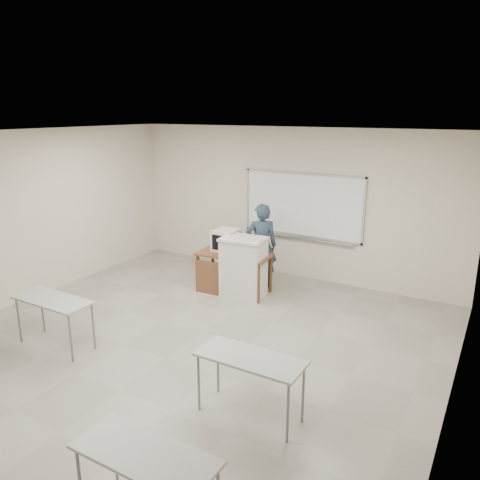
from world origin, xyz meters
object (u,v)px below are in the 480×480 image
Objects in this scene: podium at (243,267)px; keyboard at (248,240)px; laptop at (257,252)px; whiteboard at (303,206)px; mouse at (255,260)px; presenter at (261,246)px; instructor_desk at (231,266)px; crt_monitor at (226,240)px.

keyboard is at bearing -43.60° from podium.
podium reaches higher than laptop.
whiteboard is 8.09× the size of laptop.
keyboard reaches higher than mouse.
whiteboard reaches higher than presenter.
keyboard is at bearing 63.81° from presenter.
instructor_desk is at bearing 29.19° from presenter.
podium is at bearing 51.13° from presenter.
whiteboard is 1.43m from laptop.
laptop is 0.36m from presenter.
laptop is at bearing 81.16° from keyboard.
mouse reaches higher than instructor_desk.
crt_monitor is at bearing 139.01° from mouse.
keyboard is (0.01, -0.37, 0.32)m from laptop.
instructor_desk is at bearing 151.91° from mouse.
laptop is 3.40× the size of mouse.
whiteboard is at bearing 59.02° from instructor_desk.
podium reaches higher than mouse.
instructor_desk is 0.54m from crt_monitor.
presenter is at bearing 90.40° from mouse.
podium is at bearing -108.81° from whiteboard.
instructor_desk is at bearing 177.45° from podium.
crt_monitor is 0.99× the size of keyboard.
whiteboard is 1.73m from mouse.
laptop is at bearing 71.10° from presenter.
keyboard is at bearing -102.43° from whiteboard.
crt_monitor is at bearing -129.01° from whiteboard.
instructor_desk is 0.83× the size of presenter.
keyboard is 0.30× the size of presenter.
mouse is at bearing -1.91° from keyboard.
instructor_desk is 0.26m from podium.
instructor_desk is (-0.76, -1.48, -0.95)m from whiteboard.
crt_monitor reaches higher than keyboard.
mouse is 0.18× the size of keyboard.
whiteboard is at bearing -151.57° from presenter.
laptop is 0.39m from mouse.
presenter is (0.31, 0.61, 0.28)m from instructor_desk.
mouse is (0.55, -0.09, 0.24)m from instructor_desk.
presenter reaches higher than laptop.
keyboard reaches higher than laptop.
whiteboard is 1.91m from instructor_desk.
crt_monitor is (-1.01, -1.24, -0.53)m from whiteboard.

